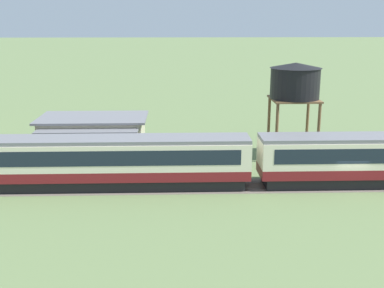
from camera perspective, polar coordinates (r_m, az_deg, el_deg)
ground_plane at (r=40.73m, az=17.90°, el=-4.98°), size 600.00×600.00×0.00m
passenger_train at (r=38.63m, az=-8.52°, el=-1.89°), size 109.27×3.17×4.13m
railway_track at (r=39.12m, az=0.95°, el=-5.03°), size 162.86×3.60×0.04m
station_building at (r=47.03m, az=-11.54°, el=0.75°), size 10.18×7.39×4.14m
water_tower at (r=46.86m, az=12.12°, el=7.17°), size 4.88×4.88×9.17m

